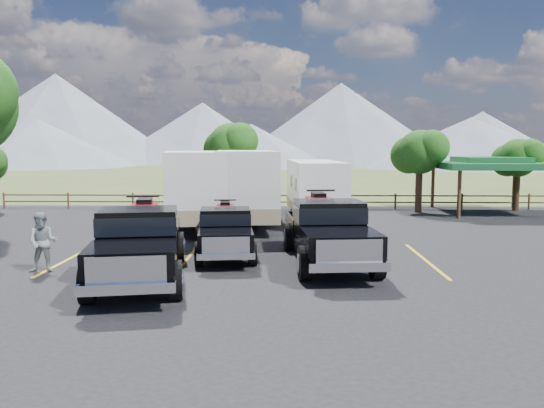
{
  "coord_description": "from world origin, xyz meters",
  "views": [
    {
      "loc": [
        1.27,
        -13.53,
        3.83
      ],
      "look_at": [
        0.8,
        6.88,
        1.6
      ],
      "focal_mm": 35.0,
      "sensor_mm": 36.0,
      "label": 1
    }
  ],
  "objects_px": {
    "rig_left": "(140,241)",
    "rig_right": "(327,229)",
    "trailer_right": "(315,190)",
    "person_b": "(43,242)",
    "pavilion": "(490,165)",
    "rig_center": "(225,229)",
    "trailer_center": "(245,186)",
    "trailer_left": "(193,187)"
  },
  "relations": [
    {
      "from": "rig_left",
      "to": "rig_right",
      "type": "bearing_deg",
      "value": 12.28
    },
    {
      "from": "rig_right",
      "to": "trailer_right",
      "type": "relative_size",
      "value": 0.8
    },
    {
      "from": "person_b",
      "to": "rig_left",
      "type": "bearing_deg",
      "value": -23.3
    },
    {
      "from": "pavilion",
      "to": "rig_left",
      "type": "bearing_deg",
      "value": -135.32
    },
    {
      "from": "rig_center",
      "to": "trailer_center",
      "type": "xyz_separation_m",
      "value": [
        0.19,
        6.92,
        0.99
      ]
    },
    {
      "from": "pavilion",
      "to": "trailer_right",
      "type": "distance_m",
      "value": 11.07
    },
    {
      "from": "pavilion",
      "to": "trailer_right",
      "type": "relative_size",
      "value": 0.7
    },
    {
      "from": "pavilion",
      "to": "person_b",
      "type": "height_order",
      "value": "pavilion"
    },
    {
      "from": "rig_left",
      "to": "rig_right",
      "type": "relative_size",
      "value": 1.02
    },
    {
      "from": "person_b",
      "to": "trailer_center",
      "type": "bearing_deg",
      "value": 50.44
    },
    {
      "from": "rig_right",
      "to": "trailer_center",
      "type": "xyz_separation_m",
      "value": [
        -3.28,
        8.11,
        0.77
      ]
    },
    {
      "from": "rig_right",
      "to": "rig_left",
      "type": "bearing_deg",
      "value": -162.78
    },
    {
      "from": "rig_left",
      "to": "trailer_left",
      "type": "height_order",
      "value": "trailer_left"
    },
    {
      "from": "rig_right",
      "to": "trailer_left",
      "type": "distance_m",
      "value": 9.58
    },
    {
      "from": "rig_left",
      "to": "pavilion",
      "type": "bearing_deg",
      "value": 34.46
    },
    {
      "from": "pavilion",
      "to": "rig_left",
      "type": "xyz_separation_m",
      "value": [
        -15.85,
        -15.68,
        -1.65
      ]
    },
    {
      "from": "rig_right",
      "to": "trailer_right",
      "type": "bearing_deg",
      "value": 83.94
    },
    {
      "from": "person_b",
      "to": "rig_center",
      "type": "bearing_deg",
      "value": 17.42
    },
    {
      "from": "rig_center",
      "to": "trailer_right",
      "type": "bearing_deg",
      "value": 59.41
    },
    {
      "from": "pavilion",
      "to": "trailer_left",
      "type": "height_order",
      "value": "trailer_left"
    },
    {
      "from": "trailer_center",
      "to": "trailer_right",
      "type": "relative_size",
      "value": 1.17
    },
    {
      "from": "trailer_right",
      "to": "person_b",
      "type": "distance_m",
      "value": 13.97
    },
    {
      "from": "rig_center",
      "to": "trailer_left",
      "type": "distance_m",
      "value": 6.93
    },
    {
      "from": "trailer_left",
      "to": "person_b",
      "type": "relative_size",
      "value": 5.65
    },
    {
      "from": "rig_center",
      "to": "person_b",
      "type": "height_order",
      "value": "rig_center"
    },
    {
      "from": "trailer_center",
      "to": "trailer_right",
      "type": "height_order",
      "value": "trailer_center"
    },
    {
      "from": "trailer_left",
      "to": "rig_right",
      "type": "bearing_deg",
      "value": -65.17
    },
    {
      "from": "pavilion",
      "to": "rig_center",
      "type": "distance_m",
      "value": 18.51
    },
    {
      "from": "trailer_center",
      "to": "rig_right",
      "type": "bearing_deg",
      "value": -73.73
    },
    {
      "from": "pavilion",
      "to": "trailer_center",
      "type": "height_order",
      "value": "trailer_center"
    },
    {
      "from": "rig_center",
      "to": "rig_right",
      "type": "xyz_separation_m",
      "value": [
        3.46,
        -1.19,
        0.21
      ]
    },
    {
      "from": "rig_right",
      "to": "trailer_center",
      "type": "height_order",
      "value": "trailer_center"
    },
    {
      "from": "trailer_center",
      "to": "trailer_right",
      "type": "distance_m",
      "value": 3.6
    },
    {
      "from": "rig_center",
      "to": "person_b",
      "type": "distance_m",
      "value": 5.9
    },
    {
      "from": "rig_left",
      "to": "person_b",
      "type": "height_order",
      "value": "rig_left"
    },
    {
      "from": "rig_left",
      "to": "trailer_left",
      "type": "xyz_separation_m",
      "value": [
        -0.16,
        9.97,
        0.75
      ]
    },
    {
      "from": "rig_right",
      "to": "person_b",
      "type": "distance_m",
      "value": 8.83
    },
    {
      "from": "rig_center",
      "to": "pavilion",
      "type": "bearing_deg",
      "value": 34.89
    },
    {
      "from": "rig_right",
      "to": "person_b",
      "type": "relative_size",
      "value": 3.87
    },
    {
      "from": "trailer_left",
      "to": "trailer_right",
      "type": "distance_m",
      "value": 6.03
    },
    {
      "from": "rig_right",
      "to": "trailer_right",
      "type": "distance_m",
      "value": 9.27
    },
    {
      "from": "trailer_center",
      "to": "trailer_right",
      "type": "xyz_separation_m",
      "value": [
        3.4,
        1.15,
        -0.27
      ]
    }
  ]
}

